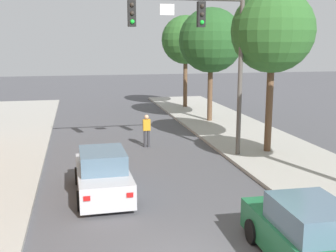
% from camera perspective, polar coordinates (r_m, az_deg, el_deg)
% --- Properties ---
extents(traffic_signal_mast, '(6.22, 0.38, 7.50)m').
position_cam_1_polar(traffic_signal_mast, '(18.54, 4.72, 11.57)').
color(traffic_signal_mast, '#514C47').
rests_on(traffic_signal_mast, sidewalk_right).
extents(car_lead_silver, '(1.90, 4.27, 1.60)m').
position_cam_1_polar(car_lead_silver, '(14.87, -8.74, -6.43)').
color(car_lead_silver, '#B7B7BC').
rests_on(car_lead_silver, ground).
extents(car_following_green, '(1.91, 4.28, 1.60)m').
position_cam_1_polar(car_following_green, '(10.76, 18.20, -13.94)').
color(car_following_green, '#1E663D').
rests_on(car_following_green, ground).
extents(pedestrian_crossing_road, '(0.36, 0.22, 1.64)m').
position_cam_1_polar(pedestrian_crossing_road, '(21.26, -2.88, -0.43)').
color(pedestrian_crossing_road, '#333338').
rests_on(pedestrian_crossing_road, ground).
extents(street_tree_second, '(3.75, 3.75, 7.40)m').
position_cam_1_polar(street_tree_second, '(20.03, 13.83, 12.19)').
color(street_tree_second, brown).
rests_on(street_tree_second, sidewalk_right).
extents(street_tree_third, '(4.08, 4.08, 7.18)m').
position_cam_1_polar(street_tree_third, '(27.53, 5.77, 11.31)').
color(street_tree_third, brown).
rests_on(street_tree_third, sidewalk_right).
extents(street_tree_farthest, '(3.72, 3.72, 7.06)m').
position_cam_1_polar(street_tree_farthest, '(33.44, 2.37, 11.43)').
color(street_tree_farthest, brown).
rests_on(street_tree_farthest, sidewalk_right).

